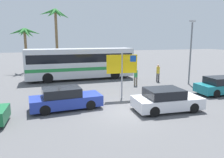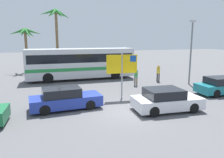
{
  "view_description": "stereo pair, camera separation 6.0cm",
  "coord_description": "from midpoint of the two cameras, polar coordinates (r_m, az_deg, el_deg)",
  "views": [
    {
      "loc": [
        -4.69,
        -11.39,
        4.23
      ],
      "look_at": [
        0.22,
        3.48,
        1.3
      ],
      "focal_mm": 35.1,
      "sensor_mm": 36.0,
      "label": 1
    },
    {
      "loc": [
        -4.63,
        -11.41,
        4.23
      ],
      "look_at": [
        0.22,
        3.48,
        1.3
      ],
      "focal_mm": 35.1,
      "sensor_mm": 36.0,
      "label": 2
    }
  ],
  "objects": [
    {
      "name": "pedestrian_near_sign",
      "position": [
        19.74,
        6.34,
        0.96
      ],
      "size": [
        0.32,
        0.32,
        1.62
      ],
      "rotation": [
        0.0,
        0.0,
        4.49
      ],
      "color": "#706656",
      "rests_on": "ground"
    },
    {
      "name": "car_blue",
      "position": [
        13.55,
        -12.07,
        -5.03
      ],
      "size": [
        4.3,
        1.9,
        1.32
      ],
      "rotation": [
        0.0,
        0.0,
        0.06
      ],
      "color": "#23389E",
      "rests_on": "ground"
    },
    {
      "name": "pedestrian_crossing_lot",
      "position": [
        21.93,
        12.05,
        1.89
      ],
      "size": [
        0.32,
        0.32,
        1.7
      ],
      "rotation": [
        0.0,
        0.0,
        0.71
      ],
      "color": "#2D2D33",
      "rests_on": "ground"
    },
    {
      "name": "palm_tree_inland",
      "position": [
        27.88,
        -14.29,
        14.43
      ],
      "size": [
        3.71,
        3.56,
        7.7
      ],
      "color": "brown",
      "rests_on": "ground"
    },
    {
      "name": "ferry_sign",
      "position": [
        15.33,
        2.9,
        3.45
      ],
      "size": [
        2.2,
        0.26,
        3.2
      ],
      "rotation": [
        0.0,
        0.0,
        -0.09
      ],
      "color": "gray",
      "rests_on": "ground"
    },
    {
      "name": "lamp_post_left_side",
      "position": [
        21.32,
        19.97,
        7.26
      ],
      "size": [
        0.56,
        0.2,
        5.81
      ],
      "color": "slate",
      "rests_on": "ground"
    },
    {
      "name": "car_white",
      "position": [
        13.38,
        14.02,
        -5.31
      ],
      "size": [
        4.06,
        2.12,
        1.32
      ],
      "rotation": [
        0.0,
        0.0,
        -0.06
      ],
      "color": "silver",
      "rests_on": "ground"
    },
    {
      "name": "car_teal",
      "position": [
        18.82,
        27.06,
        -1.59
      ],
      "size": [
        4.3,
        1.97,
        1.32
      ],
      "rotation": [
        0.0,
        0.0,
        -0.06
      ],
      "color": "#19757F",
      "rests_on": "ground"
    },
    {
      "name": "palm_tree_seaside",
      "position": [
        29.44,
        -21.52,
        10.31
      ],
      "size": [
        3.88,
        3.7,
        5.48
      ],
      "color": "brown",
      "rests_on": "ground"
    },
    {
      "name": "ground",
      "position": [
        13.02,
        4.0,
        -8.38
      ],
      "size": [
        120.0,
        120.0,
        0.0
      ],
      "primitive_type": "plane",
      "color": "#565659"
    },
    {
      "name": "bus_front_coach",
      "position": [
        22.89,
        -8.05,
        4.36
      ],
      "size": [
        10.86,
        2.52,
        3.17
      ],
      "color": "silver",
      "rests_on": "ground"
    }
  ]
}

